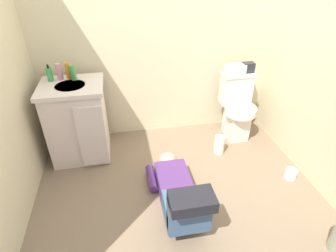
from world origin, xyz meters
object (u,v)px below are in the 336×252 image
at_px(toiletry_bag, 248,67).
at_px(toilet_paper_roll, 291,174).
at_px(faucet, 71,74).
at_px(person_plumber, 179,193).
at_px(vanity_cabinet, 78,121).
at_px(tissue_box, 235,69).
at_px(toilet, 237,107).
at_px(bottle_pink, 59,72).
at_px(soap_dispenser, 50,74).
at_px(bottle_green, 73,73).
at_px(bottle_amber, 68,71).
at_px(paper_towel_roll, 219,145).

relative_size(toiletry_bag, toilet_paper_roll, 1.13).
bearing_deg(faucet, person_plumber, -51.66).
xyz_separation_m(vanity_cabinet, toiletry_bag, (1.86, 0.15, 0.39)).
distance_m(tissue_box, toiletry_bag, 0.15).
xyz_separation_m(toilet, bottle_pink, (-1.86, 0.07, 0.54)).
xyz_separation_m(vanity_cabinet, toilet_paper_roll, (2.01, -0.77, -0.37)).
bearing_deg(person_plumber, bottle_pink, 131.67).
xyz_separation_m(toilet, vanity_cabinet, (-1.76, -0.06, 0.05)).
bearing_deg(soap_dispenser, bottle_green, -3.38).
bearing_deg(toiletry_bag, soap_dispenser, -179.25).
bearing_deg(toilet, bottle_amber, 177.26).
height_order(bottle_green, toilet_paper_roll, bottle_green).
bearing_deg(tissue_box, soap_dispenser, -179.19).
distance_m(person_plumber, bottle_amber, 1.57).
height_order(person_plumber, bottle_amber, bottle_amber).
bearing_deg(vanity_cabinet, toiletry_bag, 4.69).
bearing_deg(bottle_amber, paper_towel_roll, -15.26).
bearing_deg(toiletry_bag, bottle_green, -178.76).
xyz_separation_m(vanity_cabinet, bottle_pink, (-0.10, 0.14, 0.48)).
bearing_deg(faucet, toiletry_bag, 0.21).
xyz_separation_m(tissue_box, bottle_pink, (-1.82, -0.02, 0.10)).
distance_m(toilet, bottle_pink, 1.94).
xyz_separation_m(soap_dispenser, toilet_paper_roll, (2.20, -0.90, -0.84)).
relative_size(vanity_cabinet, bottle_green, 5.62).
bearing_deg(soap_dispenser, toilet_paper_roll, -22.18).
bearing_deg(bottle_amber, toilet, -2.74).
bearing_deg(bottle_amber, toilet_paper_roll, -24.32).
height_order(bottle_amber, toilet_paper_roll, bottle_amber).
bearing_deg(toiletry_bag, bottle_amber, -179.85).
bearing_deg(bottle_amber, tissue_box, 0.17).
height_order(person_plumber, soap_dispenser, soap_dispenser).
bearing_deg(tissue_box, bottle_pink, -179.50).
height_order(toilet, tissue_box, tissue_box).
height_order(toilet, bottle_amber, bottle_amber).
xyz_separation_m(bottle_pink, bottle_green, (0.13, -0.02, -0.01)).
relative_size(soap_dispenser, bottle_green, 1.14).
height_order(vanity_cabinet, bottle_amber, bottle_amber).
height_order(toilet, bottle_pink, bottle_pink).
distance_m(bottle_green, paper_towel_roll, 1.68).
height_order(faucet, paper_towel_roll, faucet).
height_order(soap_dispenser, toilet_paper_roll, soap_dispenser).
height_order(bottle_pink, paper_towel_roll, bottle_pink).
relative_size(faucet, bottle_pink, 0.60).
xyz_separation_m(bottle_green, paper_towel_roll, (1.43, -0.37, -0.79)).
bearing_deg(faucet, toilet_paper_roll, -24.51).
distance_m(faucet, bottle_green, 0.05).
height_order(person_plumber, paper_towel_roll, person_plumber).
bearing_deg(bottle_pink, toiletry_bag, 0.46).
bearing_deg(toilet_paper_roll, soap_dispenser, 157.82).
bearing_deg(bottle_pink, soap_dispenser, -173.10).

